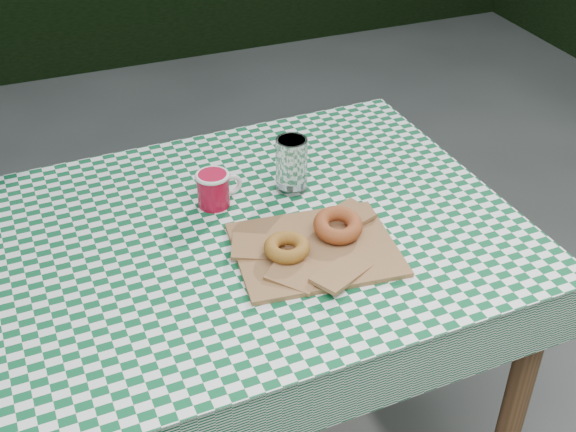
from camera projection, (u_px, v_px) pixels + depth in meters
The scene contains 7 objects.
table at pixel (223, 361), 1.80m from camera, with size 1.31×0.88×0.75m, color #53341C.
tablecloth at pixel (214, 239), 1.58m from camera, with size 1.33×0.90×0.01m, color #0C512B.
paper_bag at pixel (315, 248), 1.54m from camera, with size 0.33×0.27×0.02m, color #986942.
bagel_front at pixel (287, 248), 1.50m from camera, with size 0.10×0.10×0.03m, color #A26A21.
bagel_back at pixel (338, 225), 1.56m from camera, with size 0.11×0.11×0.03m, color #9A4520.
coffee_mug at pixel (213, 190), 1.66m from camera, with size 0.15×0.15×0.08m, color #AD0B28, non-canonical shape.
drinking_glass at pixel (292, 165), 1.70m from camera, with size 0.07×0.07×0.13m, color white.
Camera 1 is at (-0.19, -1.11, 1.71)m, focal length 45.65 mm.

